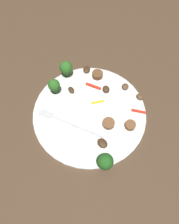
{
  "coord_description": "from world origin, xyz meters",
  "views": [
    {
      "loc": [
        -0.09,
        0.23,
        0.48
      ],
      "look_at": [
        0.0,
        0.0,
        0.01
      ],
      "focal_mm": 32.77,
      "sensor_mm": 36.0,
      "label": 1
    }
  ],
  "objects_px": {
    "broccoli_floret_0": "(54,85)",
    "mushroom_5": "(71,90)",
    "pepper_strip_0": "(139,111)",
    "broccoli_floret_2": "(105,162)",
    "sausage_slice_0": "(130,126)",
    "pepper_strip_1": "(98,102)",
    "plate": "(90,113)",
    "fork": "(66,122)",
    "mushroom_4": "(102,143)",
    "mushroom_0": "(125,87)",
    "mushroom_1": "(140,97)",
    "sausage_slice_2": "(97,75)",
    "broccoli_floret_1": "(66,68)",
    "mushroom_3": "(106,89)",
    "sausage_slice_1": "(109,123)",
    "pepper_strip_2": "(93,86)"
  },
  "relations": [
    {
      "from": "sausage_slice_0",
      "to": "mushroom_1",
      "type": "xyz_separation_m",
      "value": [
        -0.0,
        -0.09,
        -0.0
      ]
    },
    {
      "from": "mushroom_3",
      "to": "pepper_strip_1",
      "type": "height_order",
      "value": "mushroom_3"
    },
    {
      "from": "broccoli_floret_0",
      "to": "sausage_slice_0",
      "type": "xyz_separation_m",
      "value": [
        -0.22,
        0.03,
        -0.03
      ]
    },
    {
      "from": "fork",
      "to": "pepper_strip_1",
      "type": "relative_size",
      "value": 5.12
    },
    {
      "from": "broccoli_floret_2",
      "to": "pepper_strip_1",
      "type": "distance_m",
      "value": 0.17
    },
    {
      "from": "broccoli_floret_2",
      "to": "sausage_slice_2",
      "type": "bearing_deg",
      "value": -65.5
    },
    {
      "from": "plate",
      "to": "fork",
      "type": "bearing_deg",
      "value": 48.23
    },
    {
      "from": "fork",
      "to": "broccoli_floret_1",
      "type": "height_order",
      "value": "broccoli_floret_1"
    },
    {
      "from": "broccoli_floret_2",
      "to": "sausage_slice_0",
      "type": "xyz_separation_m",
      "value": [
        -0.03,
        -0.11,
        -0.03
      ]
    },
    {
      "from": "plate",
      "to": "mushroom_4",
      "type": "distance_m",
      "value": 0.09
    },
    {
      "from": "mushroom_1",
      "to": "mushroom_5",
      "type": "bearing_deg",
      "value": 15.11
    },
    {
      "from": "mushroom_1",
      "to": "pepper_strip_1",
      "type": "relative_size",
      "value": 0.59
    },
    {
      "from": "broccoli_floret_1",
      "to": "mushroom_4",
      "type": "distance_m",
      "value": 0.23
    },
    {
      "from": "broccoli_floret_1",
      "to": "mushroom_1",
      "type": "distance_m",
      "value": 0.22
    },
    {
      "from": "pepper_strip_0",
      "to": "mushroom_0",
      "type": "bearing_deg",
      "value": -47.07
    },
    {
      "from": "fork",
      "to": "sausage_slice_1",
      "type": "bearing_deg",
      "value": -159.71
    },
    {
      "from": "mushroom_5",
      "to": "pepper_strip_0",
      "type": "height_order",
      "value": "mushroom_5"
    },
    {
      "from": "broccoli_floret_1",
      "to": "mushroom_5",
      "type": "distance_m",
      "value": 0.06
    },
    {
      "from": "pepper_strip_1",
      "to": "mushroom_4",
      "type": "bearing_deg",
      "value": 116.33
    },
    {
      "from": "pepper_strip_0",
      "to": "mushroom_5",
      "type": "bearing_deg",
      "value": 1.84
    },
    {
      "from": "pepper_strip_0",
      "to": "sausage_slice_0",
      "type": "bearing_deg",
      "value": 79.66
    },
    {
      "from": "broccoli_floret_0",
      "to": "mushroom_1",
      "type": "bearing_deg",
      "value": -162.61
    },
    {
      "from": "fork",
      "to": "mushroom_3",
      "type": "height_order",
      "value": "mushroom_3"
    },
    {
      "from": "broccoli_floret_1",
      "to": "mushroom_1",
      "type": "xyz_separation_m",
      "value": [
        -0.21,
        -0.0,
        -0.03
      ]
    },
    {
      "from": "plate",
      "to": "mushroom_0",
      "type": "relative_size",
      "value": 14.28
    },
    {
      "from": "mushroom_1",
      "to": "pepper_strip_1",
      "type": "xyz_separation_m",
      "value": [
        0.1,
        0.06,
        -0.0
      ]
    },
    {
      "from": "sausage_slice_2",
      "to": "mushroom_5",
      "type": "height_order",
      "value": "sausage_slice_2"
    },
    {
      "from": "fork",
      "to": "broccoli_floret_0",
      "type": "xyz_separation_m",
      "value": [
        0.07,
        -0.07,
        0.03
      ]
    },
    {
      "from": "sausage_slice_1",
      "to": "pepper_strip_0",
      "type": "height_order",
      "value": "sausage_slice_1"
    },
    {
      "from": "mushroom_0",
      "to": "pepper_strip_1",
      "type": "height_order",
      "value": "mushroom_0"
    },
    {
      "from": "mushroom_0",
      "to": "mushroom_1",
      "type": "relative_size",
      "value": 0.99
    },
    {
      "from": "plate",
      "to": "mushroom_3",
      "type": "height_order",
      "value": "mushroom_3"
    },
    {
      "from": "pepper_strip_0",
      "to": "plate",
      "type": "bearing_deg",
      "value": 22.33
    },
    {
      "from": "broccoli_floret_0",
      "to": "sausage_slice_2",
      "type": "distance_m",
      "value": 0.13
    },
    {
      "from": "sausage_slice_1",
      "to": "mushroom_3",
      "type": "bearing_deg",
      "value": -66.79
    },
    {
      "from": "broccoli_floret_0",
      "to": "sausage_slice_1",
      "type": "height_order",
      "value": "broccoli_floret_0"
    },
    {
      "from": "pepper_strip_0",
      "to": "broccoli_floret_0",
      "type": "bearing_deg",
      "value": 6.46
    },
    {
      "from": "mushroom_5",
      "to": "pepper_strip_2",
      "type": "distance_m",
      "value": 0.06
    },
    {
      "from": "broccoli_floret_1",
      "to": "sausage_slice_2",
      "type": "height_order",
      "value": "broccoli_floret_1"
    },
    {
      "from": "plate",
      "to": "broccoli_floret_2",
      "type": "relative_size",
      "value": 5.71
    },
    {
      "from": "broccoli_floret_1",
      "to": "sausage_slice_0",
      "type": "bearing_deg",
      "value": 156.98
    },
    {
      "from": "sausage_slice_1",
      "to": "pepper_strip_0",
      "type": "relative_size",
      "value": 0.83
    },
    {
      "from": "pepper_strip_0",
      "to": "pepper_strip_1",
      "type": "distance_m",
      "value": 0.11
    },
    {
      "from": "sausage_slice_0",
      "to": "mushroom_4",
      "type": "height_order",
      "value": "sausage_slice_0"
    },
    {
      "from": "pepper_strip_0",
      "to": "pepper_strip_2",
      "type": "height_order",
      "value": "same"
    },
    {
      "from": "mushroom_0",
      "to": "mushroom_3",
      "type": "xyz_separation_m",
      "value": [
        0.05,
        0.03,
        0.0
      ]
    },
    {
      "from": "sausage_slice_0",
      "to": "sausage_slice_2",
      "type": "xyz_separation_m",
      "value": [
        0.13,
        -0.12,
        0.0
      ]
    },
    {
      "from": "broccoli_floret_0",
      "to": "mushroom_5",
      "type": "height_order",
      "value": "broccoli_floret_0"
    },
    {
      "from": "broccoli_floret_1",
      "to": "plate",
      "type": "bearing_deg",
      "value": 140.07
    },
    {
      "from": "sausage_slice_2",
      "to": "sausage_slice_0",
      "type": "bearing_deg",
      "value": 137.8
    }
  ]
}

